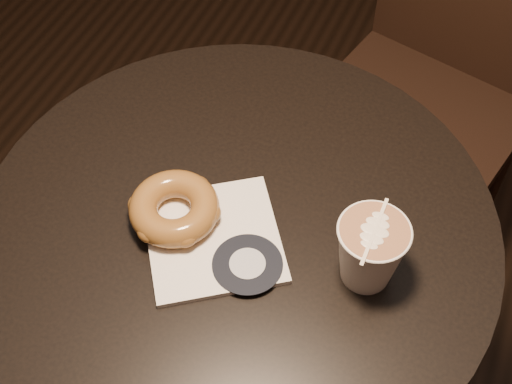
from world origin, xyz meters
TOP-DOWN VIEW (x-y plane):
  - cafe_table at (0.00, 0.00)m, footprint 0.70×0.70m
  - chair at (0.16, 0.65)m, footprint 0.48×0.48m
  - pastry_bag at (-0.02, -0.04)m, footprint 0.24×0.24m
  - doughnut at (-0.08, -0.03)m, footprint 0.12×0.12m
  - latte_cup at (0.18, -0.01)m, footprint 0.09×0.09m

SIDE VIEW (x-z plane):
  - cafe_table at x=0.00m, z-range 0.18..0.93m
  - chair at x=0.16m, z-range 0.06..1.07m
  - pastry_bag at x=-0.02m, z-range 0.75..0.76m
  - doughnut at x=-0.08m, z-range 0.76..0.80m
  - latte_cup at x=0.18m, z-range 0.75..0.85m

